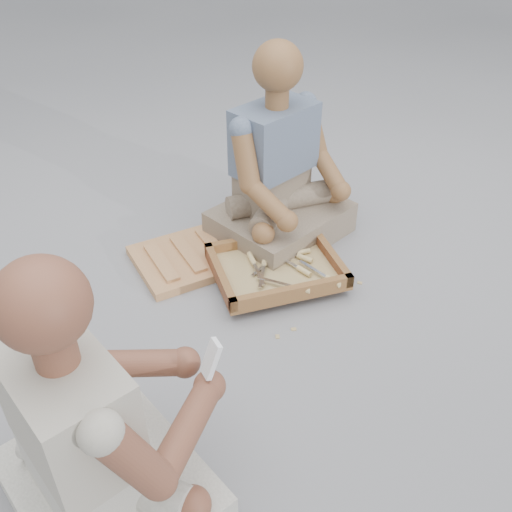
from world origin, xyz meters
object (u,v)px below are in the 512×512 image
craftsman (96,441)px  companion (280,178)px  tool_tray (276,268)px  carved_panel (202,254)px

craftsman → companion: 1.45m
tool_tray → companion: (0.19, 0.29, 0.23)m
tool_tray → craftsman: 1.14m
craftsman → companion: (1.11, 0.93, 0.00)m
carved_panel → tool_tray: 0.36m
tool_tray → carved_panel: bearing=124.0°
craftsman → carved_panel: bearing=131.5°
carved_panel → craftsman: craftsman is taller
carved_panel → craftsman: 1.21m
carved_panel → companion: bearing=-1.0°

